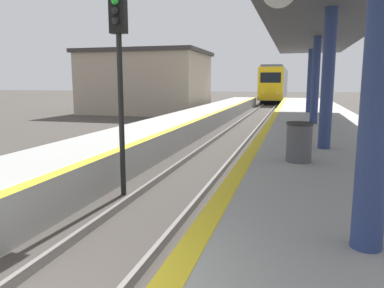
% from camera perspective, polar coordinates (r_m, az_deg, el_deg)
% --- Properties ---
extents(train, '(2.75, 20.26, 4.48)m').
position_cam_1_polar(train, '(52.02, 12.56, 8.89)').
color(train, black).
rests_on(train, ground).
extents(signal_near, '(0.36, 0.31, 4.51)m').
position_cam_1_polar(signal_near, '(8.52, -11.04, 13.11)').
color(signal_near, black).
rests_on(signal_near, ground).
extents(station_canopy, '(3.66, 24.47, 3.71)m').
position_cam_1_polar(station_canopy, '(13.34, 19.35, 16.57)').
color(station_canopy, navy).
rests_on(station_canopy, platform_right).
extents(trash_bin, '(0.57, 0.57, 0.86)m').
position_cam_1_polar(trash_bin, '(8.37, 16.00, 0.31)').
color(trash_bin, '#4C4C51').
rests_on(trash_bin, platform_right).
extents(station_building, '(9.92, 7.83, 5.13)m').
position_cam_1_polar(station_building, '(32.18, -6.91, 9.37)').
color(station_building, tan).
rests_on(station_building, ground).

